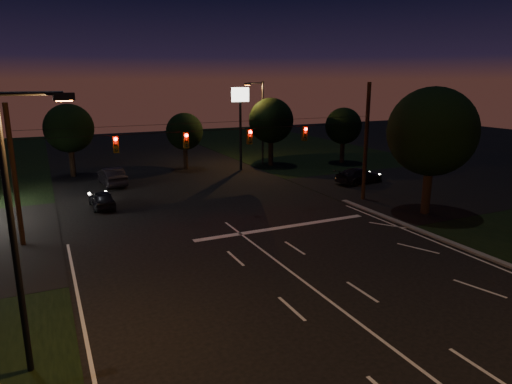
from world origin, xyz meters
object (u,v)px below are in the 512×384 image
utility_pole_right (363,199)px  car_cross (359,176)px  car_oncoming_a (102,199)px  tree_right_near (430,133)px  car_oncoming_b (112,176)px

utility_pole_right → car_cross: bearing=55.7°
car_oncoming_a → utility_pole_right: bearing=159.8°
tree_right_near → car_oncoming_a: bearing=151.7°
utility_pole_right → tree_right_near: size_ratio=1.03×
car_oncoming_a → car_cross: 22.18m
car_cross → utility_pole_right: bearing=137.4°
utility_pole_right → car_oncoming_a: 19.89m
car_oncoming_b → car_oncoming_a: bearing=71.3°
tree_right_near → car_cross: tree_right_near is taller
car_oncoming_a → tree_right_near: bearing=149.5°
car_oncoming_b → car_cross: 22.22m
car_oncoming_a → car_cross: bearing=174.1°
car_oncoming_b → car_cross: car_oncoming_b is taller
car_oncoming_b → tree_right_near: bearing=130.0°
utility_pole_right → car_cross: utility_pole_right is taller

